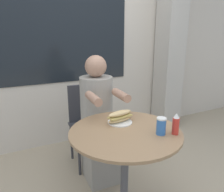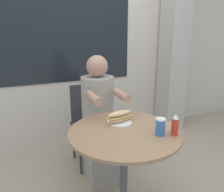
% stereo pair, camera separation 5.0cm
% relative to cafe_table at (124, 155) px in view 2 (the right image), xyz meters
% --- Properties ---
extents(storefront_wall, '(8.00, 0.09, 2.80)m').
position_rel_cafe_table_xyz_m(storefront_wall, '(-0.00, 1.49, 0.85)').
color(storefront_wall, beige).
rests_on(storefront_wall, ground_plane).
extents(lattice_pillar, '(0.32, 0.32, 2.40)m').
position_rel_cafe_table_xyz_m(lattice_pillar, '(1.46, 1.27, 0.65)').
color(lattice_pillar, '#B2ADA3').
rests_on(lattice_pillar, ground_plane).
extents(cafe_table, '(0.80, 0.80, 0.75)m').
position_rel_cafe_table_xyz_m(cafe_table, '(0.00, 0.00, 0.00)').
color(cafe_table, '#997551').
rests_on(cafe_table, ground_plane).
extents(diner_chair, '(0.40, 0.40, 0.87)m').
position_rel_cafe_table_xyz_m(diner_chair, '(0.03, 0.91, -0.03)').
color(diner_chair, '#333338').
rests_on(diner_chair, ground_plane).
extents(seated_diner, '(0.33, 0.56, 1.22)m').
position_rel_cafe_table_xyz_m(seated_diner, '(0.03, 0.57, -0.01)').
color(seated_diner, gray).
rests_on(seated_diner, ground_plane).
extents(sandwich_on_plate, '(0.22, 0.19, 0.10)m').
position_rel_cafe_table_xyz_m(sandwich_on_plate, '(0.03, 0.14, 0.24)').
color(sandwich_on_plate, white).
rests_on(sandwich_on_plate, cafe_table).
extents(drink_cup, '(0.07, 0.07, 0.12)m').
position_rel_cafe_table_xyz_m(drink_cup, '(0.19, -0.16, 0.25)').
color(drink_cup, '#336BB7').
rests_on(drink_cup, cafe_table).
extents(condiment_bottle, '(0.05, 0.05, 0.15)m').
position_rel_cafe_table_xyz_m(condiment_bottle, '(0.28, -0.20, 0.27)').
color(condiment_bottle, red).
rests_on(condiment_bottle, cafe_table).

